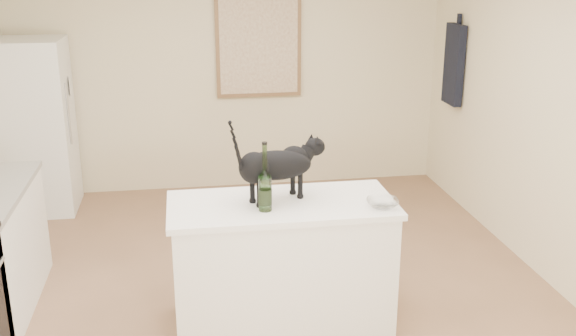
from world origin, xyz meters
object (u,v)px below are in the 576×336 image
(black_cat, at_px, (275,169))
(glass_bowl, at_px, (382,204))
(fridge, at_px, (35,127))
(wine_bottle, at_px, (265,181))

(black_cat, bearing_deg, glass_bowl, -41.95)
(fridge, distance_m, glass_bowl, 3.83)
(fridge, relative_size, wine_bottle, 4.26)
(fridge, distance_m, wine_bottle, 3.30)
(black_cat, bearing_deg, fridge, 105.91)
(black_cat, distance_m, glass_bowl, 0.73)
(wine_bottle, bearing_deg, black_cat, 61.92)
(fridge, bearing_deg, black_cat, -51.27)
(wine_bottle, relative_size, glass_bowl, 1.94)
(black_cat, relative_size, glass_bowl, 3.04)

